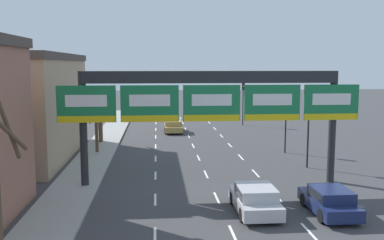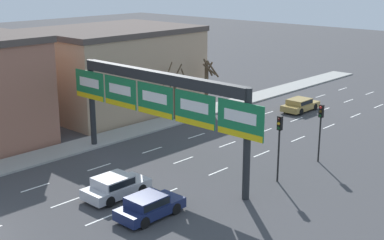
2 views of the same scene
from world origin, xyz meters
name	(u,v)px [view 1 (image 1 of 2)]	position (x,y,z in m)	size (l,w,h in m)	color
lane_dashes	(211,185)	(0.00, 13.50, 0.01)	(6.72, 67.00, 0.01)	white
sign_gantry	(211,95)	(0.00, 13.58, 5.35)	(17.57, 0.70, 6.77)	#232628
car_navy	(330,200)	(5.03, 8.05, 0.70)	(1.81, 3.94, 1.31)	#19234C
car_gold	(173,126)	(-1.44, 33.81, 0.68)	(1.89, 4.31, 1.26)	#A88947
car_silver	(255,198)	(1.52, 8.54, 0.73)	(1.92, 4.09, 1.36)	#B7B7BC
traffic_light_near_gantry	(286,116)	(7.22, 22.37, 3.00)	(0.30, 0.35, 4.17)	black
traffic_light_mid_block	(243,95)	(6.99, 38.48, 3.60)	(0.30, 0.35, 5.08)	black
traffic_light_far_end	(309,123)	(7.23, 17.24, 3.13)	(0.30, 0.35, 4.37)	black
tree_bare_closest	(96,121)	(-8.05, 23.28, 2.69)	(2.13, 2.12, 5.06)	brown
tree_bare_second	(101,112)	(-8.16, 27.84, 2.91)	(1.34, 1.84, 5.03)	brown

